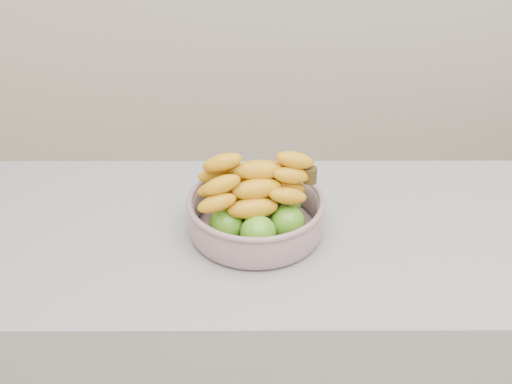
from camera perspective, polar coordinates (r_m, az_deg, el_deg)
counter at (r=1.84m, az=10.51°, el=-14.55°), size 2.00×0.60×0.90m
fruit_bowl at (r=1.48m, az=-0.01°, el=-1.48°), size 0.29×0.29×0.17m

